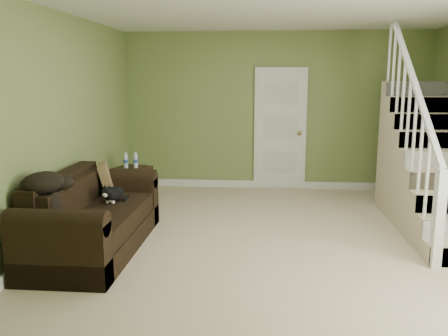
% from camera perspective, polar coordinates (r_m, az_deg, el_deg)
% --- Properties ---
extents(floor, '(5.00, 5.50, 0.01)m').
position_cam_1_polar(floor, '(5.53, 6.30, -8.84)').
color(floor, '#C5B18E').
rests_on(floor, ground).
extents(ceiling, '(5.00, 5.50, 0.01)m').
position_cam_1_polar(ceiling, '(5.26, 6.92, 18.89)').
color(ceiling, white).
rests_on(ceiling, wall_back).
extents(wall_back, '(5.00, 0.04, 2.60)m').
position_cam_1_polar(wall_back, '(7.98, 6.09, 6.79)').
color(wall_back, olive).
rests_on(wall_back, floor).
extents(wall_front, '(5.00, 0.04, 2.60)m').
position_cam_1_polar(wall_front, '(2.52, 8.22, -2.04)').
color(wall_front, olive).
rests_on(wall_front, floor).
extents(wall_left, '(0.04, 5.50, 2.60)m').
position_cam_1_polar(wall_left, '(5.74, -19.30, 4.67)').
color(wall_left, olive).
rests_on(wall_left, floor).
extents(baseboard_back, '(5.00, 0.04, 0.12)m').
position_cam_1_polar(baseboard_back, '(8.13, 5.91, -1.97)').
color(baseboard_back, white).
rests_on(baseboard_back, floor).
extents(baseboard_left, '(0.04, 5.50, 0.12)m').
position_cam_1_polar(baseboard_left, '(5.98, -18.29, -7.21)').
color(baseboard_left, white).
rests_on(baseboard_left, floor).
extents(door, '(0.86, 0.12, 2.02)m').
position_cam_1_polar(door, '(7.96, 6.78, 4.64)').
color(door, white).
rests_on(door, floor).
extents(staircase, '(1.00, 2.51, 2.82)m').
position_cam_1_polar(staircase, '(6.65, 23.70, -0.62)').
color(staircase, '#C5B18E').
rests_on(staircase, floor).
extents(sofa, '(0.91, 2.11, 0.83)m').
position_cam_1_polar(sofa, '(5.39, -15.63, -6.17)').
color(sofa, black).
rests_on(sofa, floor).
extents(side_table, '(0.57, 0.57, 0.78)m').
position_cam_1_polar(side_table, '(7.18, -10.94, -2.02)').
color(side_table, black).
rests_on(side_table, floor).
extents(cat, '(0.23, 0.49, 0.23)m').
position_cam_1_polar(cat, '(5.57, -13.16, -3.09)').
color(cat, black).
rests_on(cat, sofa).
extents(banana, '(0.07, 0.18, 0.05)m').
position_cam_1_polar(banana, '(4.90, -16.26, -5.98)').
color(banana, yellow).
rests_on(banana, sofa).
extents(throw_pillow, '(0.30, 0.43, 0.41)m').
position_cam_1_polar(throw_pillow, '(5.96, -13.98, -1.32)').
color(throw_pillow, '#503420').
rests_on(throw_pillow, sofa).
extents(throw_blanket, '(0.49, 0.58, 0.21)m').
position_cam_1_polar(throw_blanket, '(4.87, -20.96, -1.66)').
color(throw_blanket, black).
rests_on(throw_blanket, sofa).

